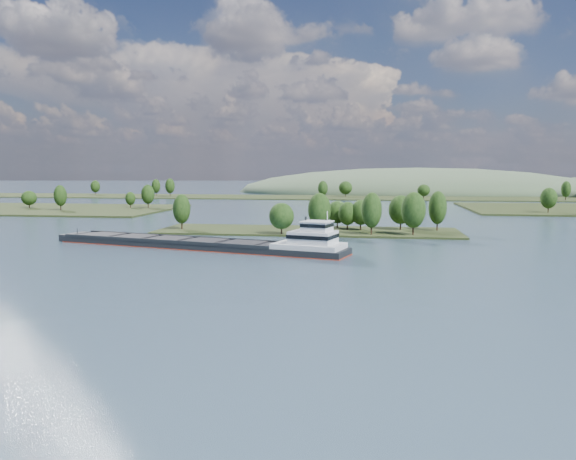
# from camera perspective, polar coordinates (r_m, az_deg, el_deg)

# --- Properties ---
(ground) EXTENTS (1800.00, 1800.00, 0.00)m
(ground) POSITION_cam_1_polar(r_m,az_deg,el_deg) (128.94, -1.09, -3.12)
(ground) COLOR #334858
(ground) RESTS_ON ground
(tree_island) EXTENTS (100.00, 32.13, 14.56)m
(tree_island) POSITION_cam_1_polar(r_m,az_deg,el_deg) (185.10, 4.42, 1.01)
(tree_island) COLOR black
(tree_island) RESTS_ON ground
(back_shoreline) EXTENTS (900.00, 60.00, 14.52)m
(back_shoreline) POSITION_cam_1_polar(r_m,az_deg,el_deg) (406.09, 6.77, 3.33)
(back_shoreline) COLOR black
(back_shoreline) RESTS_ON ground
(hill_west) EXTENTS (320.00, 160.00, 44.00)m
(hill_west) POSITION_cam_1_polar(r_m,az_deg,el_deg) (507.33, 12.95, 3.71)
(hill_west) COLOR #42563B
(hill_west) RESTS_ON ground
(cargo_barge) EXTENTS (85.17, 31.52, 11.55)m
(cargo_barge) POSITION_cam_1_polar(r_m,az_deg,el_deg) (148.79, -7.62, -1.35)
(cargo_barge) COLOR black
(cargo_barge) RESTS_ON ground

